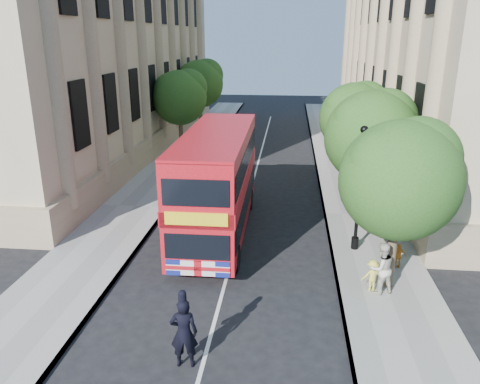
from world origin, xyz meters
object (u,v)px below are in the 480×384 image
(box_van, at_px, (216,172))
(police_constable, at_px, (184,333))
(double_decker_bus, at_px, (217,180))
(woman_pedestrian, at_px, (381,268))
(lamp_post, at_px, (359,194))

(box_van, distance_m, police_constable, 14.02)
(box_van, xyz_separation_m, police_constable, (1.32, -13.95, -0.43))
(double_decker_bus, height_order, woman_pedestrian, double_decker_bus)
(lamp_post, relative_size, box_van, 0.99)
(lamp_post, distance_m, woman_pedestrian, 3.82)
(lamp_post, xyz_separation_m, police_constable, (-5.48, -7.76, -1.49))
(lamp_post, distance_m, police_constable, 9.61)
(lamp_post, height_order, box_van, lamp_post)
(woman_pedestrian, bearing_deg, lamp_post, -105.65)
(lamp_post, distance_m, double_decker_bus, 6.07)
(lamp_post, height_order, woman_pedestrian, lamp_post)
(lamp_post, bearing_deg, woman_pedestrian, -83.50)
(double_decker_bus, bearing_deg, police_constable, -87.50)
(double_decker_bus, height_order, box_van, double_decker_bus)
(lamp_post, bearing_deg, double_decker_bus, 168.10)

